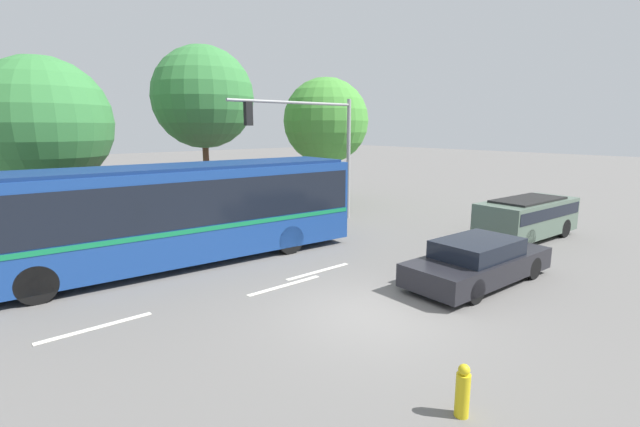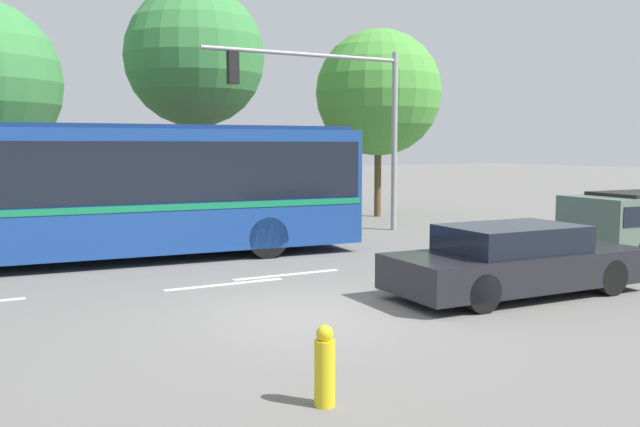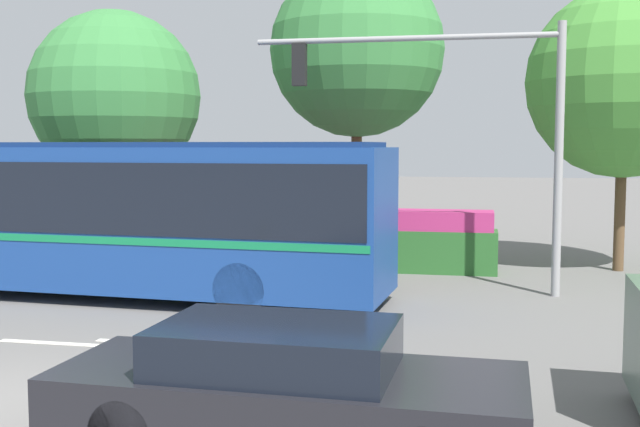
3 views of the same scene
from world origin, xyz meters
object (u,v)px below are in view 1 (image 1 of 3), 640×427
(street_tree_right, at_px, (326,121))
(fire_hydrant, at_px, (463,391))
(city_bus, at_px, (178,209))
(suv_left_lane, at_px, (527,215))
(street_tree_centre, at_px, (203,98))
(street_tree_left, at_px, (43,123))
(sedan_foreground, at_px, (478,262))
(traffic_light_pole, at_px, (318,138))

(street_tree_right, bearing_deg, fire_hydrant, -124.89)
(city_bus, height_order, street_tree_right, street_tree_right)
(city_bus, xyz_separation_m, suv_left_lane, (11.76, -5.71, -0.87))
(street_tree_centre, bearing_deg, street_tree_left, -173.05)
(suv_left_lane, height_order, street_tree_right, street_tree_right)
(street_tree_left, height_order, street_tree_right, street_tree_right)
(street_tree_left, bearing_deg, street_tree_right, -1.09)
(city_bus, distance_m, fire_hydrant, 10.29)
(street_tree_left, relative_size, street_tree_right, 0.98)
(street_tree_right, bearing_deg, city_bus, -153.37)
(street_tree_right, relative_size, fire_hydrant, 8.18)
(sedan_foreground, xyz_separation_m, street_tree_centre, (-1.41, 13.80, 5.09))
(city_bus, xyz_separation_m, street_tree_left, (-2.50, 5.80, 2.68))
(street_tree_centre, xyz_separation_m, fire_hydrant, (-4.20, -16.83, -5.30))
(sedan_foreground, distance_m, street_tree_right, 14.39)
(street_tree_centre, height_order, street_tree_right, street_tree_centre)
(suv_left_lane, height_order, street_tree_centre, street_tree_centre)
(city_bus, distance_m, street_tree_right, 12.70)
(suv_left_lane, height_order, street_tree_left, street_tree_left)
(city_bus, bearing_deg, street_tree_right, -149.51)
(sedan_foreground, distance_m, street_tree_centre, 14.78)
(sedan_foreground, distance_m, fire_hydrant, 6.37)
(city_bus, height_order, street_tree_left, street_tree_left)
(traffic_light_pole, relative_size, street_tree_centre, 0.79)
(sedan_foreground, distance_m, street_tree_left, 15.82)
(city_bus, xyz_separation_m, sedan_foreground, (5.69, -7.17, -1.19))
(traffic_light_pole, bearing_deg, suv_left_lane, 120.47)
(sedan_foreground, xyz_separation_m, street_tree_right, (5.37, 12.72, 4.05))
(city_bus, distance_m, sedan_foreground, 9.23)
(suv_left_lane, bearing_deg, fire_hydrant, -156.25)
(suv_left_lane, height_order, traffic_light_pole, traffic_light_pole)
(traffic_light_pole, bearing_deg, fire_hydrant, 58.79)
(suv_left_lane, bearing_deg, traffic_light_pole, 123.18)
(city_bus, distance_m, street_tree_left, 6.86)
(city_bus, distance_m, suv_left_lane, 13.10)
(fire_hydrant, bearing_deg, traffic_light_pole, 58.79)
(street_tree_left, relative_size, fire_hydrant, 8.02)
(traffic_light_pole, xyz_separation_m, street_tree_centre, (-3.07, 4.84, 1.83))
(suv_left_lane, bearing_deg, city_bus, 156.82)
(sedan_foreground, bearing_deg, street_tree_right, 69.04)
(city_bus, relative_size, traffic_light_pole, 1.88)
(traffic_light_pole, relative_size, street_tree_right, 0.92)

